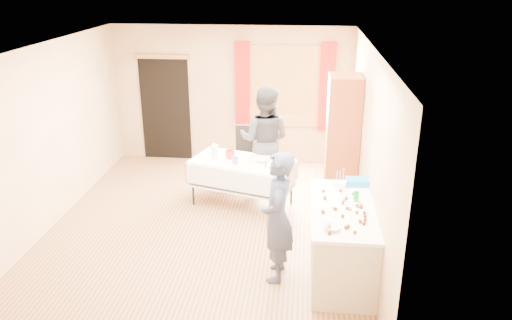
# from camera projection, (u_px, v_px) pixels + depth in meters

# --- Properties ---
(floor) EXTENTS (4.50, 5.50, 0.02)m
(floor) POSITION_uv_depth(u_px,v_px,m) (206.00, 226.00, 7.38)
(floor) COLOR #9E7047
(floor) RESTS_ON ground
(ceiling) EXTENTS (4.50, 5.50, 0.02)m
(ceiling) POSITION_uv_depth(u_px,v_px,m) (199.00, 46.00, 6.44)
(ceiling) COLOR white
(ceiling) RESTS_ON floor
(wall_back) EXTENTS (4.50, 0.02, 2.60)m
(wall_back) POSITION_uv_depth(u_px,v_px,m) (232.00, 95.00, 9.47)
(wall_back) COLOR tan
(wall_back) RESTS_ON floor
(wall_front) EXTENTS (4.50, 0.02, 2.60)m
(wall_front) POSITION_uv_depth(u_px,v_px,m) (141.00, 245.00, 4.34)
(wall_front) COLOR tan
(wall_front) RESTS_ON floor
(wall_left) EXTENTS (0.02, 5.50, 2.60)m
(wall_left) POSITION_uv_depth(u_px,v_px,m) (47.00, 137.00, 7.12)
(wall_left) COLOR tan
(wall_left) RESTS_ON floor
(wall_right) EXTENTS (0.02, 5.50, 2.60)m
(wall_right) POSITION_uv_depth(u_px,v_px,m) (369.00, 148.00, 6.70)
(wall_right) COLOR tan
(wall_right) RESTS_ON floor
(window_frame) EXTENTS (1.32, 0.06, 1.52)m
(window_frame) POSITION_uv_depth(u_px,v_px,m) (284.00, 86.00, 9.27)
(window_frame) COLOR olive
(window_frame) RESTS_ON wall_back
(window_pane) EXTENTS (1.20, 0.02, 1.40)m
(window_pane) POSITION_uv_depth(u_px,v_px,m) (284.00, 87.00, 9.26)
(window_pane) COLOR white
(window_pane) RESTS_ON wall_back
(curtain_left) EXTENTS (0.28, 0.06, 1.65)m
(curtain_left) POSITION_uv_depth(u_px,v_px,m) (243.00, 86.00, 9.30)
(curtain_left) COLOR #B3150A
(curtain_left) RESTS_ON wall_back
(curtain_right) EXTENTS (0.28, 0.06, 1.65)m
(curtain_right) POSITION_uv_depth(u_px,v_px,m) (327.00, 88.00, 9.15)
(curtain_right) COLOR #B3150A
(curtain_right) RESTS_ON wall_back
(doorway) EXTENTS (0.95, 0.04, 2.00)m
(doorway) POSITION_uv_depth(u_px,v_px,m) (166.00, 109.00, 9.67)
(doorway) COLOR black
(doorway) RESTS_ON floor
(door_lintel) EXTENTS (1.05, 0.06, 0.08)m
(door_lintel) POSITION_uv_depth(u_px,v_px,m) (162.00, 57.00, 9.28)
(door_lintel) COLOR olive
(door_lintel) RESTS_ON wall_back
(cabinet) EXTENTS (0.50, 0.60, 2.06)m
(cabinet) POSITION_uv_depth(u_px,v_px,m) (342.00, 141.00, 7.81)
(cabinet) COLOR brown
(cabinet) RESTS_ON floor
(counter) EXTENTS (0.78, 1.64, 0.91)m
(counter) POSITION_uv_depth(u_px,v_px,m) (342.00, 241.00, 6.06)
(counter) COLOR #BAB198
(counter) RESTS_ON floor
(party_table) EXTENTS (1.76, 1.25, 0.75)m
(party_table) POSITION_uv_depth(u_px,v_px,m) (242.00, 178.00, 7.89)
(party_table) COLOR black
(party_table) RESTS_ON floor
(chair) EXTENTS (0.46, 0.46, 1.00)m
(chair) POSITION_uv_depth(u_px,v_px,m) (248.00, 166.00, 8.80)
(chair) COLOR black
(chair) RESTS_ON floor
(girl) EXTENTS (0.61, 0.42, 1.62)m
(girl) POSITION_uv_depth(u_px,v_px,m) (278.00, 217.00, 5.87)
(girl) COLOR #242B46
(girl) RESTS_ON floor
(woman) EXTENTS (1.10, 0.97, 1.80)m
(woman) POSITION_uv_depth(u_px,v_px,m) (265.00, 140.00, 8.24)
(woman) COLOR black
(woman) RESTS_ON floor
(soda_can) EXTENTS (0.07, 0.07, 0.12)m
(soda_can) POSITION_uv_depth(u_px,v_px,m) (356.00, 197.00, 6.03)
(soda_can) COLOR #078C26
(soda_can) RESTS_ON counter
(mixing_bowl) EXTENTS (0.28, 0.28, 0.05)m
(mixing_bowl) POSITION_uv_depth(u_px,v_px,m) (331.00, 227.00, 5.39)
(mixing_bowl) COLOR white
(mixing_bowl) RESTS_ON counter
(foam_block) EXTENTS (0.17, 0.13, 0.08)m
(foam_block) POSITION_uv_depth(u_px,v_px,m) (340.00, 184.00, 6.42)
(foam_block) COLOR white
(foam_block) RESTS_ON counter
(blue_basket) EXTENTS (0.31, 0.21, 0.08)m
(blue_basket) POSITION_uv_depth(u_px,v_px,m) (357.00, 182.00, 6.50)
(blue_basket) COLOR #1474B8
(blue_basket) RESTS_ON counter
(pitcher) EXTENTS (0.12, 0.12, 0.22)m
(pitcher) POSITION_uv_depth(u_px,v_px,m) (215.00, 153.00, 7.80)
(pitcher) COLOR silver
(pitcher) RESTS_ON party_table
(cup_red) EXTENTS (0.25, 0.25, 0.12)m
(cup_red) POSITION_uv_depth(u_px,v_px,m) (230.00, 154.00, 7.86)
(cup_red) COLOR red
(cup_red) RESTS_ON party_table
(cup_rainbow) EXTENTS (0.17, 0.17, 0.11)m
(cup_rainbow) POSITION_uv_depth(u_px,v_px,m) (235.00, 161.00, 7.62)
(cup_rainbow) COLOR red
(cup_rainbow) RESTS_ON party_table
(small_bowl) EXTENTS (0.23, 0.23, 0.06)m
(small_bowl) POSITION_uv_depth(u_px,v_px,m) (262.00, 160.00, 7.72)
(small_bowl) COLOR white
(small_bowl) RESTS_ON party_table
(pastry_tray) EXTENTS (0.31, 0.24, 0.02)m
(pastry_tray) POSITION_uv_depth(u_px,v_px,m) (271.00, 167.00, 7.50)
(pastry_tray) COLOR white
(pastry_tray) RESTS_ON party_table
(bottle) EXTENTS (0.12, 0.12, 0.17)m
(bottle) POSITION_uv_depth(u_px,v_px,m) (214.00, 148.00, 8.09)
(bottle) COLOR white
(bottle) RESTS_ON party_table
(cake_balls) EXTENTS (0.52, 1.15, 0.04)m
(cake_balls) POSITION_uv_depth(u_px,v_px,m) (345.00, 210.00, 5.78)
(cake_balls) COLOR #3F2314
(cake_balls) RESTS_ON counter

